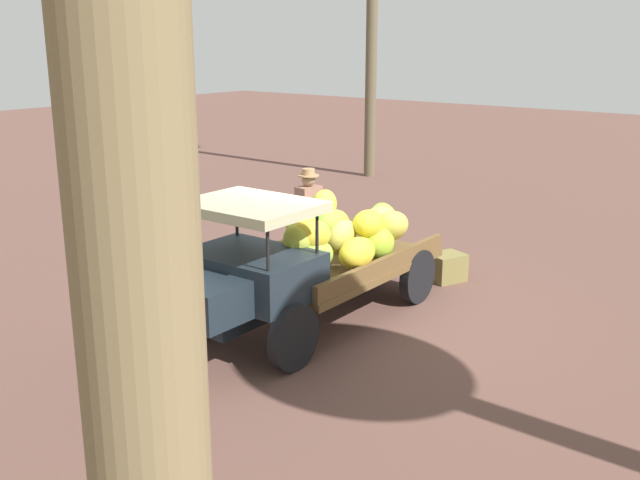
# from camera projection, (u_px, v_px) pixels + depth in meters

# --- Properties ---
(ground_plane) EXTENTS (60.00, 60.00, 0.00)m
(ground_plane) POSITION_uv_depth(u_px,v_px,m) (327.00, 308.00, 10.49)
(ground_plane) COLOR brown
(truck) EXTENTS (4.51, 1.89, 1.83)m
(truck) POSITION_uv_depth(u_px,v_px,m) (305.00, 257.00, 9.62)
(truck) COLOR #1B252D
(truck) RESTS_ON ground
(farmer) EXTENTS (0.52, 0.48, 1.66)m
(farmer) POSITION_uv_depth(u_px,v_px,m) (309.00, 213.00, 12.00)
(farmer) COLOR #B8B19B
(farmer) RESTS_ON ground
(wooden_crate) EXTENTS (0.65, 0.60, 0.43)m
(wooden_crate) POSITION_uv_depth(u_px,v_px,m) (446.00, 267.00, 11.60)
(wooden_crate) COLOR olive
(wooden_crate) RESTS_ON ground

